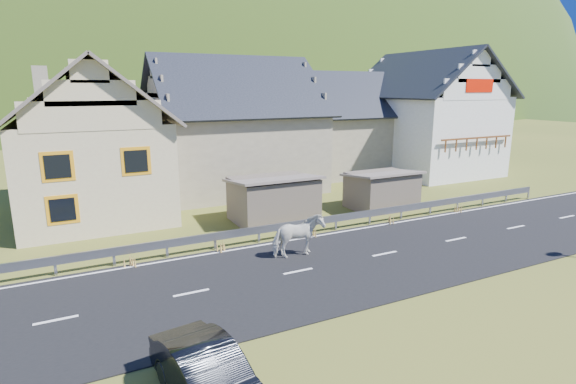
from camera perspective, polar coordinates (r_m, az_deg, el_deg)
ground at (r=18.93m, az=12.15°, el=-7.79°), size 160.00×160.00×0.00m
road at (r=18.92m, az=12.16°, el=-7.73°), size 60.00×7.00×0.04m
lane_markings at (r=18.91m, az=12.16°, el=-7.66°), size 60.00×6.60×0.01m
guardrail at (r=21.57m, az=6.12°, el=-3.39°), size 28.10×0.09×0.75m
shed_left at (r=22.89m, az=-1.89°, el=-0.96°), size 4.30×3.30×2.40m
shed_right at (r=25.84m, az=11.78°, el=0.17°), size 3.80×2.90×2.20m
house_cream at (r=25.80m, az=-23.89°, el=6.87°), size 7.80×9.80×8.30m
house_stone_a at (r=30.53m, az=-7.01°, el=9.19°), size 10.80×9.80×8.90m
house_stone_b at (r=36.85m, az=6.89°, el=9.22°), size 9.80×8.80×8.10m
house_white at (r=38.20m, az=17.13°, el=10.12°), size 8.80×10.80×9.70m
mountain at (r=196.17m, az=-21.71°, el=4.33°), size 440.00×280.00×260.00m
horse at (r=17.94m, az=1.28°, el=-5.60°), size 0.99×2.07×1.72m
car at (r=10.47m, az=-10.02°, el=-22.15°), size 1.89×4.03×1.28m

